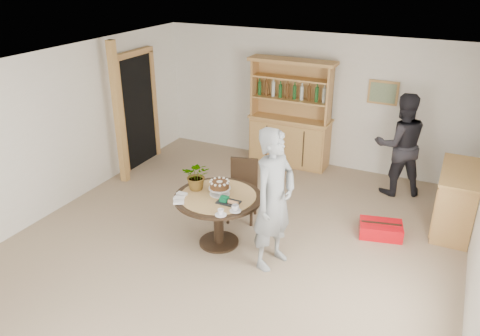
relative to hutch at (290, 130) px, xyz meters
name	(u,v)px	position (x,y,z in m)	size (l,w,h in m)	color
ground	(227,251)	(0.30, -3.24, -0.69)	(7.00, 7.00, 0.00)	tan
room_shell	(226,132)	(0.30, -3.23, 1.05)	(6.04, 7.04, 2.52)	white
doorway	(137,108)	(-2.63, -1.24, 0.42)	(0.13, 1.10, 2.18)	black
pine_post	(118,114)	(-2.40, -2.04, 0.56)	(0.12, 0.12, 2.50)	tan
hutch	(290,130)	(0.00, 0.00, 0.00)	(1.62, 0.54, 2.04)	tan
sideboard	(456,200)	(3.04, -1.24, -0.22)	(0.54, 1.26, 0.94)	tan
dining_table	(218,206)	(0.10, -3.11, -0.08)	(1.20, 1.20, 0.76)	black
dining_chair	(243,186)	(0.08, -2.29, -0.15)	(0.51, 0.51, 0.95)	black
birthday_cake	(220,186)	(0.10, -3.06, 0.19)	(0.30, 0.30, 0.20)	white
flower_vase	(197,175)	(-0.25, -3.06, 0.28)	(0.38, 0.33, 0.42)	#3F7233
gift_tray	(228,201)	(0.32, -3.24, 0.10)	(0.30, 0.20, 0.08)	black
coffee_cup_a	(235,208)	(0.50, -3.39, 0.11)	(0.15, 0.15, 0.09)	silver
coffee_cup_b	(221,213)	(0.38, -3.56, 0.11)	(0.15, 0.15, 0.08)	silver
napkins	(180,198)	(-0.31, -3.43, 0.09)	(0.24, 0.33, 0.03)	white
teen_boy	(274,200)	(0.95, -3.21, 0.25)	(0.69, 0.45, 1.88)	gray
adult_person	(400,145)	(2.07, -0.40, 0.19)	(0.85, 0.66, 1.75)	black
red_suitcase	(381,229)	(2.13, -1.92, -0.59)	(0.68, 0.53, 0.21)	red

